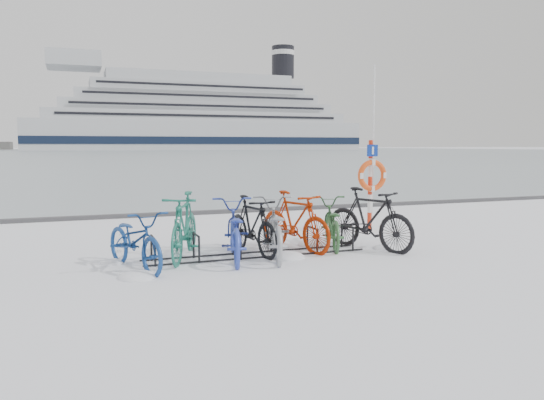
% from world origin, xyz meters
% --- Properties ---
extents(ground, '(900.00, 900.00, 0.00)m').
position_xyz_m(ground, '(0.00, 0.00, 0.00)').
color(ground, white).
rests_on(ground, ground).
extents(ice_sheet, '(400.00, 298.00, 0.02)m').
position_xyz_m(ice_sheet, '(0.00, 155.00, 0.01)').
color(ice_sheet, '#A0ADB5').
rests_on(ice_sheet, ground).
extents(quay_edge, '(400.00, 0.25, 0.10)m').
position_xyz_m(quay_edge, '(0.00, 5.90, 0.05)').
color(quay_edge, '#3F3F42').
rests_on(quay_edge, ground).
extents(bike_rack, '(4.00, 0.48, 0.46)m').
position_xyz_m(bike_rack, '(0.00, 0.00, 0.18)').
color(bike_rack, black).
rests_on(bike_rack, ground).
extents(lifebuoy_station, '(0.72, 0.22, 3.75)m').
position_xyz_m(lifebuoy_station, '(3.34, 1.71, 1.26)').
color(lifebuoy_station, red).
rests_on(lifebuoy_station, ground).
extents(cruise_ferry, '(132.97, 25.09, 43.69)m').
position_xyz_m(cruise_ferry, '(44.39, 205.22, 11.90)').
color(cruise_ferry, silver).
rests_on(cruise_ferry, ground).
extents(bike_0, '(1.21, 1.98, 0.98)m').
position_xyz_m(bike_0, '(-2.11, -0.22, 0.49)').
color(bike_0, navy).
rests_on(bike_0, ground).
extents(bike_1, '(1.27, 2.03, 1.18)m').
position_xyz_m(bike_1, '(-1.23, 0.23, 0.59)').
color(bike_1, '#1D6B58').
rests_on(bike_1, ground).
extents(bike_2, '(1.14, 2.12, 1.06)m').
position_xyz_m(bike_2, '(-0.45, -0.11, 0.53)').
color(bike_2, '#2F44AE').
rests_on(bike_2, ground).
extents(bike_3, '(0.80, 1.85, 1.08)m').
position_xyz_m(bike_3, '(-0.01, 0.23, 0.54)').
color(bike_3, black).
rests_on(bike_3, ground).
extents(bike_4, '(1.24, 2.15, 1.07)m').
position_xyz_m(bike_4, '(0.27, -0.19, 0.53)').
color(bike_4, '#989B9F').
rests_on(bike_4, ground).
extents(bike_5, '(1.11, 1.96, 1.13)m').
position_xyz_m(bike_5, '(0.85, 0.29, 0.57)').
color(bike_5, '#A52504').
rests_on(bike_5, ground).
extents(bike_6, '(1.23, 1.97, 0.97)m').
position_xyz_m(bike_6, '(1.63, 0.34, 0.49)').
color(bike_6, '#2F5E31').
rests_on(bike_6, ground).
extents(bike_7, '(1.28, 2.04, 1.19)m').
position_xyz_m(bike_7, '(2.20, -0.12, 0.60)').
color(bike_7, black).
rests_on(bike_7, ground).
extents(snow_drifts, '(5.83, 1.96, 0.21)m').
position_xyz_m(snow_drifts, '(0.14, -0.14, 0.00)').
color(snow_drifts, white).
rests_on(snow_drifts, ground).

